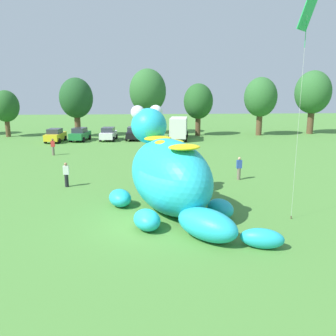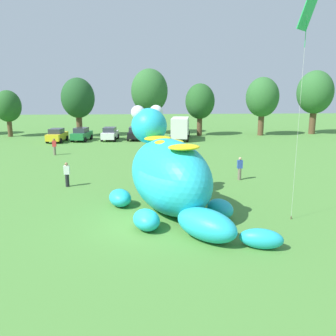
% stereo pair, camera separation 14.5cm
% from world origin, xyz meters
% --- Properties ---
extents(ground_plane, '(160.00, 160.00, 0.00)m').
position_xyz_m(ground_plane, '(0.00, 0.00, 0.00)').
color(ground_plane, '#4C8438').
extents(giant_inflatable_creature, '(8.22, 9.95, 5.67)m').
position_xyz_m(giant_inflatable_creature, '(1.29, 1.95, 2.07)').
color(giant_inflatable_creature, '#23B2C6').
rests_on(giant_inflatable_creature, ground).
extents(car_yellow, '(2.22, 4.24, 1.72)m').
position_xyz_m(car_yellow, '(-11.21, 29.29, 0.86)').
color(car_yellow, yellow).
rests_on(car_yellow, ground).
extents(car_green, '(2.44, 4.33, 1.72)m').
position_xyz_m(car_green, '(-8.24, 30.14, 0.86)').
color(car_green, '#1E7238').
rests_on(car_green, ground).
extents(car_white, '(2.20, 4.23, 1.72)m').
position_xyz_m(car_white, '(-4.60, 30.35, 0.86)').
color(car_white, white).
rests_on(car_white, ground).
extents(car_black, '(2.18, 4.22, 1.72)m').
position_xyz_m(car_black, '(-1.27, 30.56, 0.86)').
color(car_black, black).
rests_on(car_black, ground).
extents(box_truck, '(3.22, 6.65, 2.95)m').
position_xyz_m(box_truck, '(4.72, 30.43, 1.60)').
color(box_truck, '#333842').
rests_on(box_truck, ground).
extents(tree_left, '(3.65, 3.65, 6.47)m').
position_xyz_m(tree_left, '(-19.10, 35.04, 4.23)').
color(tree_left, brown).
rests_on(tree_left, ground).
extents(tree_mid_left, '(4.60, 4.60, 8.16)m').
position_xyz_m(tree_mid_left, '(-9.23, 34.38, 5.34)').
color(tree_mid_left, brown).
rests_on(tree_mid_left, ground).
extents(tree_centre_left, '(5.37, 5.37, 9.53)m').
position_xyz_m(tree_centre_left, '(0.75, 36.80, 6.23)').
color(tree_centre_left, brown).
rests_on(tree_centre_left, ground).
extents(tree_centre, '(4.17, 4.17, 7.40)m').
position_xyz_m(tree_centre, '(7.91, 34.49, 4.84)').
color(tree_centre, brown).
rests_on(tree_centre, ground).
extents(tree_centre_right, '(4.67, 4.67, 8.29)m').
position_xyz_m(tree_centre_right, '(16.86, 34.16, 5.42)').
color(tree_centre_right, brown).
rests_on(tree_centre_right, ground).
extents(tree_mid_right, '(5.24, 5.24, 9.30)m').
position_xyz_m(tree_mid_right, '(25.14, 35.36, 6.08)').
color(tree_mid_right, brown).
rests_on(tree_mid_right, ground).
extents(spectator_near_inflatable, '(0.38, 0.26, 1.71)m').
position_xyz_m(spectator_near_inflatable, '(6.97, 8.61, 0.85)').
color(spectator_near_inflatable, '#726656').
rests_on(spectator_near_inflatable, ground).
extents(spectator_mid_field, '(0.38, 0.26, 1.71)m').
position_xyz_m(spectator_mid_field, '(-9.25, 19.84, 0.85)').
color(spectator_mid_field, '#726656').
rests_on(spectator_mid_field, ground).
extents(spectator_by_cars, '(0.38, 0.26, 1.71)m').
position_xyz_m(spectator_by_cars, '(-5.43, 7.52, 0.85)').
color(spectator_by_cars, black).
rests_on(spectator_by_cars, ground).
extents(tethered_flying_kite, '(1.13, 1.13, 10.75)m').
position_xyz_m(tethered_flying_kite, '(7.52, 0.32, 9.83)').
color(tethered_flying_kite, brown).
rests_on(tethered_flying_kite, ground).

